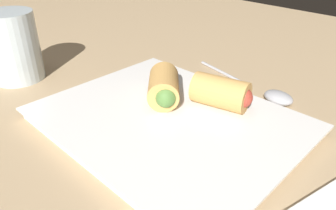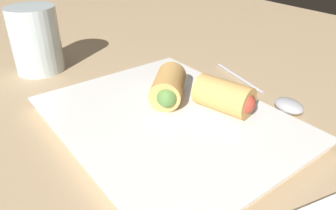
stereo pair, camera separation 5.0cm
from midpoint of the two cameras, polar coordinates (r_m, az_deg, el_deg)
table_surface at (r=43.64cm, az=-0.05°, el=-3.23°), size 180.00×140.00×2.00cm
serving_plate at (r=40.72cm, az=3.52°, el=-3.01°), size 31.01×24.47×1.50cm
roll_front_left at (r=42.58cm, az=3.72°, el=2.81°), size 7.77×7.84×4.03cm
roll_front_right at (r=41.58cm, az=13.60°, el=1.28°), size 8.01×5.60×4.03cm
spoon at (r=48.68cm, az=22.08°, el=0.42°), size 19.22×5.96×1.51cm
drinking_glass at (r=58.15cm, az=-19.77°, el=10.60°), size 7.88×7.88×10.77cm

